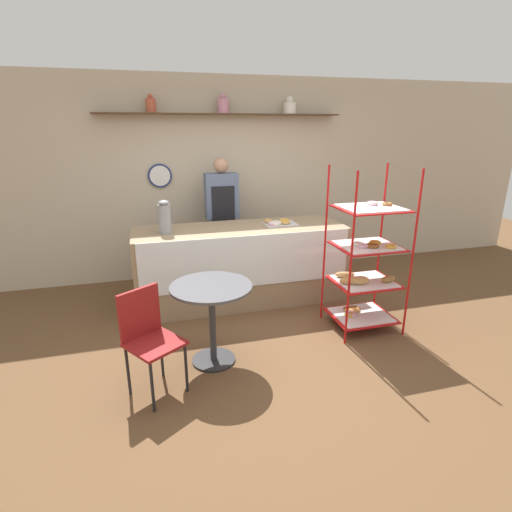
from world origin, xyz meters
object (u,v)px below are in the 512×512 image
at_px(person_worker, 222,216).
at_px(cafe_chair, 148,331).
at_px(coffee_carafe, 165,217).
at_px(pastry_rack, 365,265).
at_px(donut_tray_counter, 278,223).
at_px(cafe_table, 212,305).

bearing_deg(person_worker, cafe_chair, -114.90).
relative_size(cafe_chair, coffee_carafe, 2.32).
height_order(person_worker, cafe_chair, person_worker).
distance_m(pastry_rack, donut_tray_counter, 1.22).
bearing_deg(donut_tray_counter, pastry_rack, -60.30).
bearing_deg(coffee_carafe, donut_tray_counter, 2.30).
bearing_deg(person_worker, pastry_rack, -55.77).
distance_m(person_worker, donut_tray_counter, 0.87).
height_order(person_worker, coffee_carafe, person_worker).
bearing_deg(person_worker, coffee_carafe, -137.14).
height_order(pastry_rack, cafe_chair, pastry_rack).
height_order(pastry_rack, cafe_table, pastry_rack).
bearing_deg(cafe_table, donut_tray_counter, 50.90).
relative_size(cafe_table, cafe_chair, 0.87).
distance_m(person_worker, cafe_chair, 2.47).
distance_m(cafe_table, cafe_chair, 0.62).
bearing_deg(cafe_chair, coffee_carafe, 46.54).
bearing_deg(person_worker, donut_tray_counter, -49.57).
height_order(pastry_rack, coffee_carafe, pastry_rack).
xyz_separation_m(cafe_chair, coffee_carafe, (0.25, 1.49, 0.58)).
xyz_separation_m(cafe_table, coffee_carafe, (-0.30, 1.22, 0.54)).
xyz_separation_m(pastry_rack, cafe_chair, (-2.18, -0.51, -0.17)).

